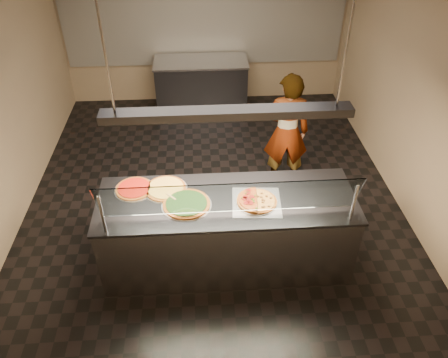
{
  "coord_description": "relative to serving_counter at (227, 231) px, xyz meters",
  "views": [
    {
      "loc": [
        -0.16,
        -4.7,
        3.87
      ],
      "look_at": [
        0.09,
        -0.97,
        1.02
      ],
      "focal_mm": 35.0,
      "sensor_mm": 36.0,
      "label": 1
    }
  ],
  "objects": [
    {
      "name": "pizza_spinach",
      "position": [
        -0.42,
        -0.06,
        0.48
      ],
      "size": [
        0.52,
        0.52,
        0.03
      ],
      "color": "silver",
      "rests_on": "serving_counter"
    },
    {
      "name": "wall_front",
      "position": [
        -0.1,
        -1.8,
        1.03
      ],
      "size": [
        5.0,
        0.02,
        3.0
      ],
      "primitive_type": "cube",
      "color": "#958160",
      "rests_on": "ground"
    },
    {
      "name": "heat_lamp_housing",
      "position": [
        0.0,
        -0.0,
        1.48
      ],
      "size": [
        2.3,
        0.18,
        0.08
      ],
      "primitive_type": "cube",
      "color": "#303034",
      "rests_on": "ceiling"
    },
    {
      "name": "sneeze_guard",
      "position": [
        0.0,
        -0.34,
        0.76
      ],
      "size": [
        2.49,
        0.18,
        0.54
      ],
      "color": "#B7B7BC",
      "rests_on": "serving_counter"
    },
    {
      "name": "pizza_spatula",
      "position": [
        -0.52,
        0.04,
        0.49
      ],
      "size": [
        0.28,
        0.17,
        0.02
      ],
      "color": "#B7B7BC",
      "rests_on": "pizza_spinach"
    },
    {
      "name": "wall_back",
      "position": [
        -0.1,
        4.22,
        1.03
      ],
      "size": [
        5.0,
        0.02,
        3.0
      ],
      "primitive_type": "cube",
      "color": "#958160",
      "rests_on": "ground"
    },
    {
      "name": "prep_table",
      "position": [
        -0.19,
        3.76,
        0.0
      ],
      "size": [
        1.63,
        0.74,
        0.93
      ],
      "color": "#303034",
      "rests_on": "ground"
    },
    {
      "name": "half_pizza_pepperoni",
      "position": [
        0.2,
        -0.07,
        0.5
      ],
      "size": [
        0.24,
        0.43,
        0.05
      ],
      "color": "brown",
      "rests_on": "perforated_tray"
    },
    {
      "name": "tile_band",
      "position": [
        -0.1,
        4.19,
        0.83
      ],
      "size": [
        4.9,
        0.02,
        1.2
      ],
      "primitive_type": "cube",
      "color": "silver",
      "rests_on": "wall_back"
    },
    {
      "name": "worker",
      "position": [
        0.9,
        1.47,
        0.37
      ],
      "size": [
        0.64,
        0.45,
        1.67
      ],
      "primitive_type": "imported",
      "rotation": [
        0.0,
        0.0,
        3.06
      ],
      "color": "#26222E",
      "rests_on": "ground"
    },
    {
      "name": "serving_counter",
      "position": [
        0.0,
        0.0,
        0.0
      ],
      "size": [
        2.73,
        0.94,
        0.93
      ],
      "color": "#B7B7BC",
      "rests_on": "ground"
    },
    {
      "name": "perforated_tray",
      "position": [
        0.3,
        -0.07,
        0.47
      ],
      "size": [
        0.53,
        0.53,
        0.01
      ],
      "color": "silver",
      "rests_on": "serving_counter"
    },
    {
      "name": "lamp_rod_left",
      "position": [
        -1.0,
        -0.0,
        2.03
      ],
      "size": [
        0.02,
        0.02,
        1.01
      ],
      "primitive_type": "cylinder",
      "color": "#B7B7BC",
      "rests_on": "ceiling"
    },
    {
      "name": "ground",
      "position": [
        -0.1,
        1.21,
        -0.48
      ],
      "size": [
        5.0,
        6.0,
        0.02
      ],
      "primitive_type": "cube",
      "color": "black",
      "rests_on": "ground"
    },
    {
      "name": "lamp_rod_right",
      "position": [
        1.0,
        -0.0,
        2.03
      ],
      "size": [
        0.02,
        0.02,
        1.01
      ],
      "primitive_type": "cylinder",
      "color": "#B7B7BC",
      "rests_on": "ceiling"
    },
    {
      "name": "half_pizza_sausage",
      "position": [
        0.4,
        -0.07,
        0.49
      ],
      "size": [
        0.24,
        0.43,
        0.04
      ],
      "color": "brown",
      "rests_on": "perforated_tray"
    },
    {
      "name": "wall_right",
      "position": [
        2.41,
        1.21,
        1.03
      ],
      "size": [
        0.02,
        6.0,
        3.0
      ],
      "primitive_type": "cube",
      "color": "#958160",
      "rests_on": "ground"
    },
    {
      "name": "pizza_tomato",
      "position": [
        -0.98,
        0.23,
        0.48
      ],
      "size": [
        0.43,
        0.43,
        0.03
      ],
      "color": "silver",
      "rests_on": "serving_counter"
    },
    {
      "name": "pizza_cheese",
      "position": [
        -0.65,
        0.21,
        0.48
      ],
      "size": [
        0.47,
        0.47,
        0.03
      ],
      "color": "silver",
      "rests_on": "serving_counter"
    }
  ]
}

